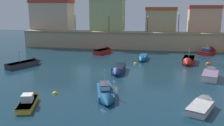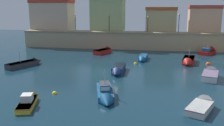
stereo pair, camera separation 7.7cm
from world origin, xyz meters
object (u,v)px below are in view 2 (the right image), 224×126
quay_lamp_1 (109,20)px  moored_boat_5 (29,100)px  quay_lamp_0 (75,20)px  quay_lamp_3 (179,20)px  moored_boat_1 (188,61)px  moored_boat_9 (118,70)px  mooring_buoy_0 (136,64)px  moored_boat_3 (27,63)px  mooring_buoy_1 (208,64)px  moored_boat_6 (209,51)px  moored_boat_4 (211,74)px  quay_lamp_2 (148,21)px  moored_boat_10 (143,58)px  moored_boat_2 (202,105)px  moored_boat_7 (104,51)px  moored_boat_8 (105,94)px  mooring_buoy_2 (55,94)px

quay_lamp_1 → moored_boat_5: quay_lamp_1 is taller
quay_lamp_0 → quay_lamp_3: 21.30m
quay_lamp_1 → moored_boat_1: 20.09m
moored_boat_9 → mooring_buoy_0: (1.88, 5.69, -0.44)m
moored_boat_5 → moored_boat_3: bearing=13.1°
moored_boat_1 → mooring_buoy_1: moored_boat_1 is taller
mooring_buoy_0 → moored_boat_6: bearing=42.1°
quay_lamp_1 → moored_boat_4: quay_lamp_1 is taller
quay_lamp_3 → moored_boat_3: quay_lamp_3 is taller
quay_lamp_0 → quay_lamp_2: size_ratio=1.03×
quay_lamp_3 → mooring_buoy_1: size_ratio=5.01×
quay_lamp_2 → quay_lamp_3: 6.10m
moored_boat_10 → mooring_buoy_1: (10.06, -1.54, -0.35)m
moored_boat_2 → quay_lamp_0: bearing=59.0°
moored_boat_1 → moored_boat_7: (-14.60, 6.75, -0.04)m
moored_boat_6 → moored_boat_8: size_ratio=0.91×
moored_boat_1 → moored_boat_7: bearing=-103.8°
moored_boat_1 → moored_boat_8: bearing=-18.6°
moored_boat_7 → mooring_buoy_1: moored_boat_7 is taller
moored_boat_2 → moored_boat_6: size_ratio=0.79×
moored_boat_1 → moored_boat_2: 18.24m
quay_lamp_1 → moored_boat_9: 21.15m
moored_boat_1 → moored_boat_2: size_ratio=1.27×
moored_boat_5 → moored_boat_6: size_ratio=0.87×
moored_boat_2 → moored_boat_9: bearing=64.2°
quay_lamp_2 → moored_boat_6: size_ratio=0.56×
moored_boat_8 → mooring_buoy_1: 21.16m
quay_lamp_2 → moored_boat_4: bearing=-66.6°
quay_lamp_1 → mooring_buoy_0: (6.73, -14.16, -5.89)m
moored_boat_4 → moored_boat_8: 14.95m
moored_boat_8 → moored_boat_9: (-0.21, 9.72, 0.05)m
moored_boat_3 → moored_boat_6: bearing=-35.0°
quay_lamp_2 → mooring_buoy_2: 30.91m
moored_boat_4 → moored_boat_6: (3.01, 17.56, -0.06)m
moored_boat_6 → moored_boat_10: (-11.98, -8.55, 0.00)m
moored_boat_3 → mooring_buoy_0: moored_boat_3 is taller
quay_lamp_2 → moored_boat_10: bearing=-91.6°
moored_boat_7 → mooring_buoy_2: size_ratio=9.14×
moored_boat_1 → moored_boat_4: (1.85, -7.57, -0.03)m
moored_boat_1 → mooring_buoy_1: size_ratio=7.61×
quay_lamp_2 → mooring_buoy_2: quay_lamp_2 is taller
moored_boat_1 → moored_boat_8: 19.62m
moored_boat_1 → moored_boat_7: 16.08m
moored_boat_5 → moored_boat_6: 36.41m
moored_boat_2 → moored_boat_5: moored_boat_5 is taller
mooring_buoy_0 → mooring_buoy_1: (10.97, 1.56, 0.00)m
mooring_buoy_2 → moored_boat_1: bearing=48.1°
moored_boat_7 → mooring_buoy_1: 18.84m
moored_boat_1 → mooring_buoy_0: 8.20m
mooring_buoy_1 → moored_boat_10: bearing=171.3°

